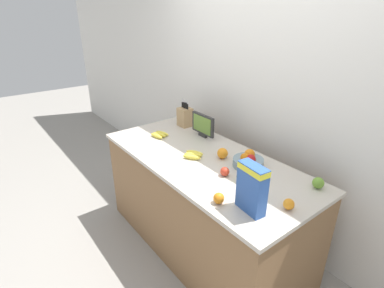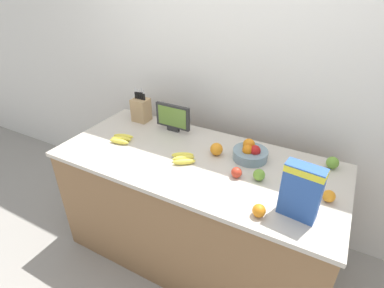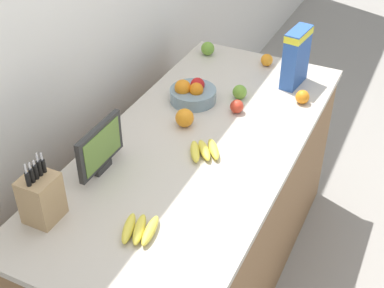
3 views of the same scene
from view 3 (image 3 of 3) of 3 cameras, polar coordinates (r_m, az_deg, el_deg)
ground_plane at (r=3.05m, az=0.52°, el=-13.69°), size 14.00×14.00×0.00m
wall_back at (r=2.54m, az=-13.00°, el=11.28°), size 9.00×0.06×2.60m
counter at (r=2.72m, az=0.57°, el=-7.54°), size 1.95×0.87×0.90m
knife_block at (r=2.07m, az=-15.78°, el=-5.50°), size 0.13×0.12×0.29m
small_monitor at (r=2.23m, az=-9.75°, el=-0.35°), size 0.29×0.03×0.22m
cereal_box at (r=2.86m, az=11.06°, el=9.29°), size 0.20×0.10×0.31m
fruit_bowl at (r=2.71m, az=0.04°, el=5.46°), size 0.24×0.24×0.12m
banana_bunch_left at (r=2.35m, az=1.32°, el=-0.68°), size 0.20×0.18×0.04m
banana_bunch_right at (r=1.99m, az=-5.63°, el=-9.05°), size 0.19×0.15×0.04m
apple_by_knife_block at (r=2.63m, az=4.81°, el=4.02°), size 0.07×0.07×0.07m
apple_rightmost at (r=3.17m, az=1.69°, el=10.14°), size 0.08×0.08×0.08m
apple_leftmost at (r=2.75m, az=5.11°, el=5.55°), size 0.07×0.07×0.07m
orange_front_left at (r=3.08m, az=7.98°, el=8.86°), size 0.07×0.07×0.07m
orange_by_cereal at (r=2.52m, az=-0.80°, el=2.81°), size 0.09×0.09×0.09m
orange_front_center at (r=2.76m, az=11.70°, el=4.95°), size 0.07×0.07×0.07m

